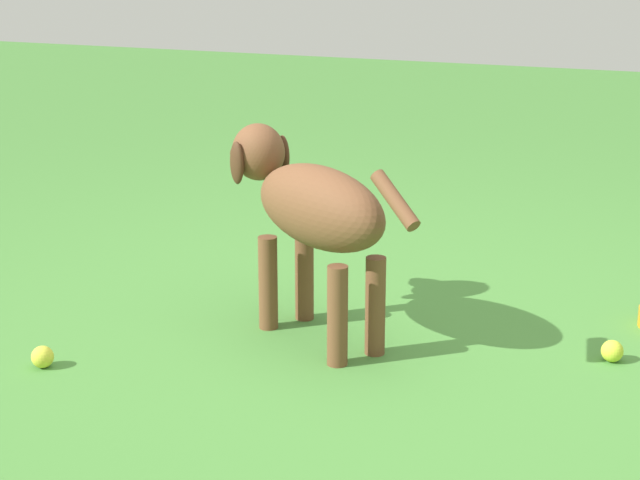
# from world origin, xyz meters

# --- Properties ---
(ground) EXTENTS (14.00, 14.00, 0.00)m
(ground) POSITION_xyz_m (0.00, 0.00, 0.00)
(ground) COLOR #478438
(dog) EXTENTS (0.55, 0.82, 0.63)m
(dog) POSITION_xyz_m (-0.04, -0.26, 0.42)
(dog) COLOR brown
(dog) RESTS_ON ground
(tennis_ball_0) EXTENTS (0.07, 0.07, 0.07)m
(tennis_ball_0) POSITION_xyz_m (-0.19, 0.66, 0.03)
(tennis_ball_0) COLOR #CADB36
(tennis_ball_0) RESTS_ON ground
(tennis_ball_1) EXTENTS (0.07, 0.07, 0.07)m
(tennis_ball_1) POSITION_xyz_m (0.49, -0.88, 0.03)
(tennis_ball_1) COLOR #D3D13B
(tennis_ball_1) RESTS_ON ground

